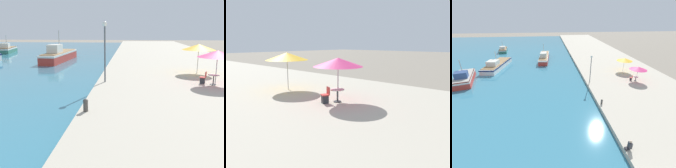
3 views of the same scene
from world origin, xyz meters
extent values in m
cube|color=#BCB29E|center=(8.00, 37.00, 0.27)|extent=(16.00, 90.00, 0.54)
cube|color=red|center=(-7.48, 35.75, 0.65)|extent=(2.60, 10.56, 1.22)
cube|color=silver|center=(-7.48, 35.75, 1.14)|extent=(2.65, 10.67, 0.25)
cube|color=#99754C|center=(-7.48, 35.75, 1.31)|extent=(2.39, 9.72, 0.10)
cube|color=silver|center=(-7.57, 33.92, 1.91)|extent=(1.59, 2.37, 1.10)
cylinder|color=#B7B2A8|center=(-7.48, 35.75, 2.83)|extent=(0.12, 0.12, 2.93)
cube|color=#33705B|center=(-20.91, 47.04, 0.50)|extent=(3.43, 6.91, 0.92)
cube|color=silver|center=(-20.91, 47.04, 0.83)|extent=(3.48, 6.98, 0.25)
cube|color=#99754C|center=(-20.91, 47.04, 1.01)|extent=(3.15, 6.36, 0.10)
cube|color=silver|center=(-20.69, 45.90, 1.47)|extent=(1.79, 1.72, 0.83)
cylinder|color=#B7B2A8|center=(-20.91, 47.04, 2.16)|extent=(0.12, 0.12, 2.20)
cylinder|color=#B7B7B7|center=(8.85, 19.51, 1.62)|extent=(0.06, 0.06, 2.16)
cone|color=#E5387A|center=(8.85, 19.51, 2.79)|extent=(2.84, 2.84, 0.50)
cylinder|color=#B7B7B7|center=(8.77, 24.42, 1.68)|extent=(0.06, 0.06, 2.27)
cone|color=yellow|center=(8.77, 24.42, 2.93)|extent=(3.02, 3.02, 0.53)
cylinder|color=#333338|center=(8.67, 19.39, 0.56)|extent=(0.44, 0.44, 0.04)
cylinder|color=#333338|center=(8.67, 19.39, 0.89)|extent=(0.08, 0.08, 0.70)
cylinder|color=beige|center=(8.67, 19.39, 1.26)|extent=(0.80, 0.80, 0.04)
cube|color=#2D2D33|center=(7.98, 19.70, 0.76)|extent=(0.45, 0.45, 0.45)
cube|color=red|center=(7.98, 19.70, 1.02)|extent=(0.53, 0.53, 0.06)
cube|color=red|center=(8.17, 19.62, 1.25)|extent=(0.22, 0.39, 0.40)
cylinder|color=#4C4742|center=(0.39, 12.76, 0.76)|extent=(0.24, 0.24, 0.45)
sphere|color=#4C4742|center=(0.39, 12.76, 1.06)|extent=(0.26, 0.26, 0.26)
cylinder|color=#565B60|center=(0.64, 19.81, 2.64)|extent=(0.12, 0.12, 4.20)
sphere|color=white|center=(0.64, 19.81, 4.92)|extent=(0.36, 0.36, 0.36)
camera|label=1|loc=(2.59, 1.00, 4.62)|focal=40.00mm
camera|label=2|loc=(-0.15, 11.11, 3.86)|focal=35.00mm
camera|label=3|loc=(-6.11, -3.20, 11.18)|focal=24.00mm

